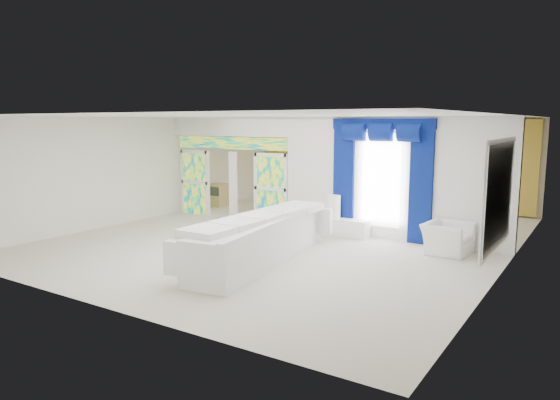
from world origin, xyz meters
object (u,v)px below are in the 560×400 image
Objects in this scene: coffee_table at (220,240)px; console_table at (344,227)px; grand_piano at (297,197)px; white_sofa at (261,241)px; armchair at (448,238)px.

console_table reaches higher than coffee_table.
white_sofa is at bearing -81.31° from grand_piano.
white_sofa reaches higher than armchair.
coffee_table is 1.80× the size of armchair.
armchair is at bearing -41.94° from grand_piano.
white_sofa is 3.46× the size of console_table.
console_table is at bearing 57.74° from coffee_table.
white_sofa is 6.04m from grand_piano.
grand_piano is at bearing 139.44° from console_table.
armchair is at bearing 28.76° from coffee_table.
console_table is (1.75, 2.78, 0.01)m from coffee_table.
white_sofa reaches higher than console_table.
coffee_table is at bearing 159.39° from white_sofa.
coffee_table is (-1.35, 0.30, -0.22)m from white_sofa.
armchair is at bearing 33.46° from white_sofa.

